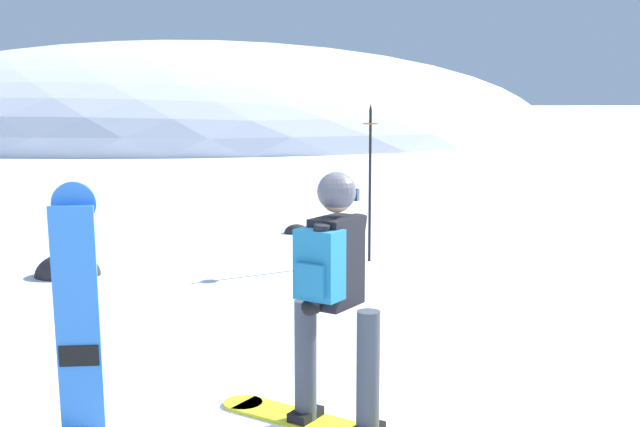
% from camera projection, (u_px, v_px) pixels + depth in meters
% --- Properties ---
extents(ridge_peak_main, '(39.32, 35.39, 10.11)m').
position_uv_depth(ridge_peak_main, '(194.00, 134.00, 45.08)').
color(ridge_peak_main, white).
rests_on(ridge_peak_main, ground).
extents(snowboarder_main, '(1.51, 1.25, 1.71)m').
position_uv_depth(snowboarder_main, '(334.00, 296.00, 5.14)').
color(snowboarder_main, yellow).
rests_on(snowboarder_main, ground).
extents(spare_snowboard, '(0.28, 0.14, 1.66)m').
position_uv_depth(spare_snowboard, '(77.00, 309.00, 5.11)').
color(spare_snowboard, blue).
rests_on(spare_snowboard, ground).
extents(piste_marker_near, '(0.20, 0.20, 2.08)m').
position_uv_depth(piste_marker_near, '(370.00, 173.00, 10.49)').
color(piste_marker_near, black).
rests_on(piste_marker_near, ground).
extents(rock_mid, '(0.40, 0.34, 0.28)m').
position_uv_depth(rock_mid, '(297.00, 233.00, 12.81)').
color(rock_mid, '#282628').
rests_on(rock_mid, ground).
extents(rock_small, '(0.79, 0.67, 0.55)m').
position_uv_depth(rock_small, '(68.00, 275.00, 9.81)').
color(rock_small, '#282628').
rests_on(rock_small, ground).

